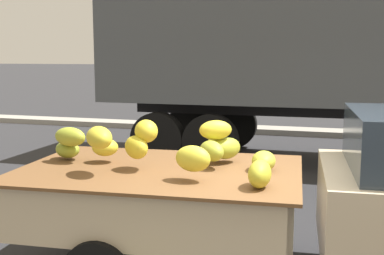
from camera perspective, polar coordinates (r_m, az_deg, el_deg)
name	(u,v)px	position (r m, az deg, el deg)	size (l,w,h in m)	color
curb_strip	(325,133)	(13.87, 15.38, -0.60)	(80.00, 0.80, 0.16)	gray
pickup_truck	(361,200)	(4.73, 19.22, -8.01)	(4.96, 2.17, 1.70)	#CCB793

